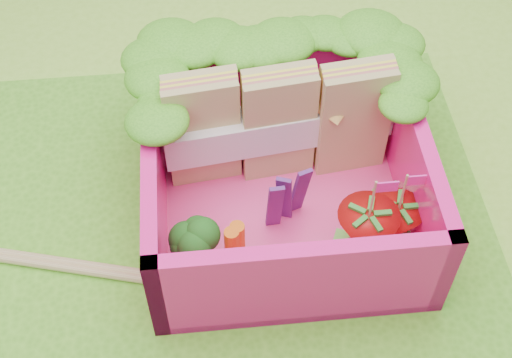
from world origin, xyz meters
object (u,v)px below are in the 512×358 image
Objects in this scene: strawberry_left at (366,233)px; strawberry_right at (395,223)px; bento_box at (284,174)px; broccoli at (189,239)px; chopsticks at (40,261)px; sandwich_stack at (280,124)px.

strawberry_left reaches higher than strawberry_right.
strawberry_right is at bearing -28.74° from bento_box.
chopsticks is (-0.72, 0.09, -0.21)m from broccoli.
strawberry_left is at bearing -43.81° from bento_box.
chopsticks is (-1.53, 0.11, -0.18)m from strawberry_left.
bento_box is at bearing 10.26° from chopsticks.
broccoli is (-0.47, -0.30, -0.04)m from bento_box.
strawberry_right is (0.96, 0.03, -0.06)m from broccoli.
chopsticks is (-1.19, -0.22, -0.25)m from bento_box.
chopsticks is (-1.20, -0.46, -0.34)m from sandwich_stack.
chopsticks is at bearing 173.00° from broccoli.
bento_box is 0.61× the size of chopsticks.
strawberry_left reaches higher than chopsticks.
strawberry_left is (0.34, -0.33, -0.08)m from bento_box.
sandwich_stack is (0.01, 0.25, 0.08)m from bento_box.
chopsticks is (-1.68, 0.06, -0.16)m from strawberry_right.
strawberry_right is at bearing -1.87° from chopsticks.
broccoli is 0.81m from strawberry_left.
sandwich_stack is at bearing 133.23° from strawberry_right.
broccoli is at bearing -7.00° from chopsticks.
strawberry_right is (0.49, -0.52, -0.18)m from sandwich_stack.
strawberry_left is 0.16m from strawberry_right.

